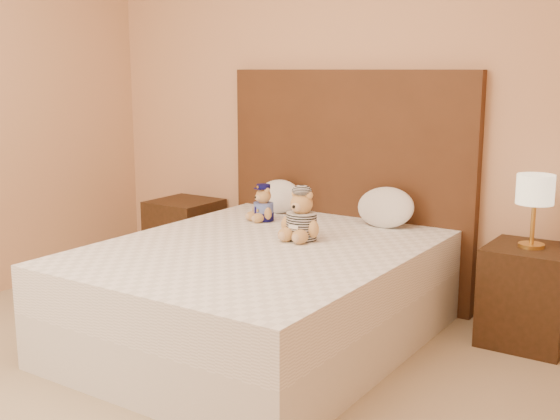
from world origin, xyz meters
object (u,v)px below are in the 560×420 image
(nightstand_left, at_px, (185,237))
(pillow_right, at_px, (386,205))
(pillow_left, at_px, (278,195))
(teddy_police, at_px, (264,203))
(teddy_prisoner, at_px, (302,215))
(bed, at_px, (260,294))
(nightstand_right, at_px, (528,295))
(lamp, at_px, (535,193))

(nightstand_left, bearing_deg, pillow_right, 1.07)
(pillow_left, bearing_deg, pillow_right, 0.00)
(pillow_left, bearing_deg, nightstand_left, -177.90)
(teddy_police, xyz_separation_m, teddy_prisoner, (0.47, -0.30, 0.03))
(bed, relative_size, nightstand_left, 3.64)
(bed, bearing_deg, nightstand_right, 32.62)
(teddy_prisoner, height_order, pillow_left, teddy_prisoner)
(lamp, relative_size, teddy_police, 1.72)
(bed, height_order, nightstand_left, same)
(nightstand_left, distance_m, pillow_left, 0.91)
(nightstand_left, xyz_separation_m, teddy_prisoner, (1.37, -0.55, 0.42))
(lamp, bearing_deg, teddy_prisoner, -153.97)
(bed, height_order, pillow_left, pillow_left)
(bed, distance_m, pillow_left, 1.02)
(bed, relative_size, teddy_prisoner, 6.88)
(teddy_police, bearing_deg, lamp, 30.92)
(nightstand_left, xyz_separation_m, teddy_police, (0.89, -0.25, 0.39))
(nightstand_left, relative_size, pillow_right, 1.47)
(bed, height_order, nightstand_right, same)
(pillow_left, bearing_deg, nightstand_right, -1.02)
(lamp, height_order, teddy_police, lamp)
(nightstand_left, distance_m, teddy_police, 1.01)
(teddy_police, relative_size, teddy_prisoner, 0.80)
(bed, height_order, teddy_police, teddy_police)
(pillow_right, bearing_deg, nightstand_left, -178.93)
(bed, relative_size, pillow_right, 5.36)
(nightstand_right, relative_size, teddy_police, 2.37)
(pillow_left, bearing_deg, teddy_prisoner, -46.66)
(lamp, relative_size, teddy_prisoner, 1.38)
(nightstand_right, bearing_deg, pillow_right, 178.06)
(nightstand_right, distance_m, pillow_left, 1.73)
(lamp, height_order, teddy_prisoner, lamp)
(teddy_police, xyz_separation_m, pillow_left, (-0.08, 0.28, 0.00))
(pillow_right, bearing_deg, bed, -113.60)
(nightstand_left, height_order, teddy_police, teddy_police)
(teddy_prisoner, bearing_deg, bed, -113.35)
(teddy_prisoner, bearing_deg, teddy_police, 149.59)
(lamp, distance_m, teddy_police, 1.64)
(nightstand_right, relative_size, teddy_prisoner, 1.89)
(nightstand_left, distance_m, pillow_right, 1.66)
(pillow_left, bearing_deg, teddy_police, -74.91)
(nightstand_left, relative_size, nightstand_right, 1.00)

